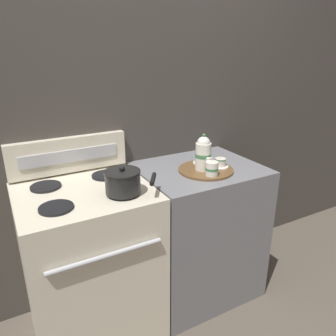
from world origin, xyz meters
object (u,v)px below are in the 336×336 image
teacup_left (220,163)px  teacup_right (201,159)px  stove (91,263)px  creamer_jug (212,169)px  saucepan (123,181)px  teapot (203,153)px  serving_tray (206,170)px

teacup_left → teacup_right: 0.13m
stove → teacup_left: bearing=-6.0°
stove → creamer_jug: (0.68, -0.17, 0.50)m
stove → creamer_jug: 0.86m
saucepan → teacup_left: 0.64m
saucepan → creamer_jug: 0.52m
teacup_left → saucepan: bearing=-175.3°
stove → teapot: teapot is taller
stove → saucepan: (0.17, -0.14, 0.52)m
saucepan → teacup_right: saucepan is taller
teapot → teacup_right: (0.05, 0.10, -0.07)m
saucepan → teapot: teapot is taller
teacup_left → teacup_right: bearing=119.9°
teacup_right → creamer_jug: 0.20m
teacup_left → serving_tray: bearing=170.5°
stove → serving_tray: size_ratio=2.78×
serving_tray → teacup_left: (0.09, -0.02, 0.03)m
saucepan → teacup_right: 0.60m
stove → teacup_right: (0.74, 0.03, 0.49)m
teapot → creamer_jug: bearing=-95.1°
serving_tray → teacup_left: size_ratio=3.25×
stove → teacup_right: teacup_right is taller
serving_tray → teacup_right: bearing=72.7°
teacup_left → teacup_right: same height
stove → teacup_right: 0.89m
teapot → stove: bearing=174.3°
teacup_right → saucepan: bearing=-164.2°
stove → teacup_left: (0.81, -0.09, 0.49)m
serving_tray → creamer_jug: size_ratio=4.06×
creamer_jug → stove: bearing=166.1°
saucepan → creamer_jug: size_ratio=3.27×
serving_tray → teapot: (-0.02, 0.00, 0.11)m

